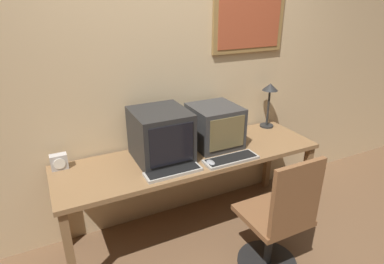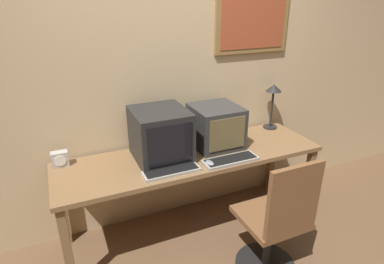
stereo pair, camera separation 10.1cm
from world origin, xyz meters
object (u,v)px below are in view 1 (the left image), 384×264
at_px(desk_lamp, 270,95).
at_px(monitor_right, 215,126).
at_px(monitor_left, 161,135).
at_px(keyboard_main, 173,172).
at_px(desk_clock, 59,162).
at_px(keyboard_side, 231,159).
at_px(mouse_near_keyboard, 211,163).
at_px(office_chair, 278,224).

bearing_deg(desk_lamp, monitor_right, -168.69).
relative_size(monitor_left, monitor_right, 1.11).
relative_size(monitor_left, keyboard_main, 1.06).
bearing_deg(monitor_right, desk_clock, 173.44).
relative_size(keyboard_main, desk_lamp, 0.98).
relative_size(keyboard_side, mouse_near_keyboard, 4.29).
height_order(keyboard_side, mouse_near_keyboard, mouse_near_keyboard).
relative_size(monitor_right, keyboard_main, 0.96).
height_order(monitor_left, desk_lamp, desk_lamp).
height_order(monitor_right, desk_lamp, desk_lamp).
bearing_deg(keyboard_main, mouse_near_keyboard, -3.55).
bearing_deg(monitor_right, monitor_left, -176.36).
xyz_separation_m(monitor_left, mouse_near_keyboard, (0.29, -0.27, -0.18)).
bearing_deg(monitor_right, desk_lamp, 11.31).
distance_m(keyboard_side, desk_lamp, 0.88).
relative_size(mouse_near_keyboard, office_chair, 0.11).
height_order(monitor_right, keyboard_side, monitor_right).
distance_m(monitor_left, desk_clock, 0.76).
bearing_deg(office_chair, mouse_near_keyboard, 121.80).
relative_size(monitor_left, keyboard_side, 1.01).
bearing_deg(monitor_right, mouse_near_keyboard, -124.15).
bearing_deg(keyboard_side, keyboard_main, 177.01).
distance_m(mouse_near_keyboard, office_chair, 0.64).
distance_m(monitor_left, mouse_near_keyboard, 0.43).
relative_size(keyboard_main, office_chair, 0.43).
height_order(keyboard_side, desk_lamp, desk_lamp).
distance_m(keyboard_main, office_chair, 0.82).
height_order(desk_clock, desk_lamp, desk_lamp).
distance_m(mouse_near_keyboard, desk_lamp, 1.02).
bearing_deg(desk_clock, monitor_right, -6.56).
relative_size(monitor_left, office_chair, 0.46).
xyz_separation_m(monitor_left, office_chair, (0.57, -0.74, -0.51)).
distance_m(monitor_right, desk_clock, 1.23).
distance_m(mouse_near_keyboard, desk_clock, 1.11).
relative_size(keyboard_main, desk_clock, 3.51).
relative_size(keyboard_main, mouse_near_keyboard, 4.09).
relative_size(monitor_left, mouse_near_keyboard, 4.35).
bearing_deg(desk_lamp, desk_clock, 179.76).
bearing_deg(monitor_left, desk_lamp, 8.07).
xyz_separation_m(keyboard_side, office_chair, (0.11, -0.46, -0.32)).
bearing_deg(mouse_near_keyboard, desk_lamp, 26.72).
height_order(monitor_left, office_chair, monitor_left).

